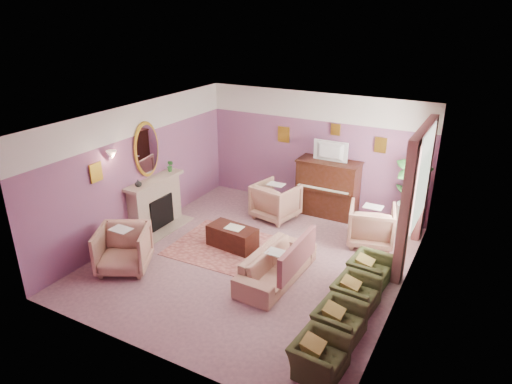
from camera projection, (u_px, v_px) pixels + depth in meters
The scene contains 48 objects.
floor at pixel (254, 259), 8.94m from camera, with size 5.50×6.00×0.01m, color gray.
ceiling at pixel (254, 118), 7.89m from camera, with size 5.50×6.00×0.01m, color white.
wall_back at pixel (314, 151), 10.86m from camera, with size 5.50×0.02×2.80m, color #704D79.
wall_front at pixel (143, 269), 5.98m from camera, with size 5.50×0.02×2.80m, color #704D79.
wall_left at pixel (140, 170), 9.64m from camera, with size 0.02×6.00×2.80m, color #704D79.
wall_right at pixel (406, 225), 7.20m from camera, with size 0.02×6.00×2.80m, color #704D79.
picture_rail_band at pixel (317, 106), 10.44m from camera, with size 5.50×0.01×0.65m, color white.
stripe_panel at pixel (418, 213), 8.38m from camera, with size 0.01×3.00×2.15m, color #A0B49A.
fireplace_surround at pixel (155, 204), 10.05m from camera, with size 0.30×1.40×1.10m, color tan.
fireplace_inset at pixel (160, 212), 10.06m from camera, with size 0.18×0.72×0.68m, color black.
fire_ember at pixel (162, 219), 10.11m from camera, with size 0.06×0.54×0.10m, color #FF4E35.
mantel_shelf at pixel (154, 181), 9.82m from camera, with size 0.40×1.55×0.07m, color tan.
hearth at pixel (164, 228), 10.16m from camera, with size 0.55×1.50×0.02m, color tan.
mirror_frame at pixel (146, 149), 9.63m from camera, with size 0.04×0.72×1.20m, color gold.
mirror_glass at pixel (147, 150), 9.61m from camera, with size 0.01×0.60×1.06m, color white.
sconce_shade at pixel (112, 155), 8.67m from camera, with size 0.20×0.20×0.16m, color #E1AE8F.
piano at pixel (328, 189), 10.66m from camera, with size 1.40×0.60×1.30m, color #34170E.
piano_keyshelf at pixel (323, 191), 10.35m from camera, with size 1.30×0.12×0.06m, color #34170E.
piano_keys at pixel (323, 189), 10.33m from camera, with size 1.20×0.08×0.02m, color beige.
piano_top at pixel (329, 162), 10.41m from camera, with size 1.45×0.65×0.04m, color #34170E.
television at pixel (329, 150), 10.26m from camera, with size 0.80×0.12×0.48m, color black.
print_back_left at pixel (284, 134), 11.06m from camera, with size 0.30×0.03×0.38m, color gold.
print_back_right at pixel (381, 145), 9.99m from camera, with size 0.26×0.03×0.34m, color gold.
print_back_mid at pixel (336, 130), 10.38m from camera, with size 0.22×0.03×0.26m, color gold.
print_left_wall at pixel (96, 172), 8.52m from camera, with size 0.03×0.28×0.36m, color gold.
window_blind at pixel (423, 177), 8.37m from camera, with size 0.03×1.40×1.80m, color silver.
curtain_left at pixel (405, 214), 7.80m from camera, with size 0.16×0.34×2.60m, color #914D51.
curtain_right at pixel (424, 181), 9.30m from camera, with size 0.16×0.34×2.60m, color #914D51.
pelmet at pixel (425, 130), 8.08m from camera, with size 0.16×2.20×0.16m, color #914D51.
mantel_plant at pixel (170, 166), 10.20m from camera, with size 0.16×0.16×0.28m, color #2F782F.
mantel_vase at pixel (138, 183), 9.37m from camera, with size 0.16×0.16×0.16m, color white.
area_rug at pixel (234, 249), 9.32m from camera, with size 2.50×1.80×0.01m, color #A65B54.
coffee_table at pixel (232, 237), 9.32m from camera, with size 1.00×0.50×0.45m, color #33150E.
table_paper at pixel (234, 228), 9.21m from camera, with size 0.35×0.28×0.01m, color beige.
sofa at pixel (277, 260), 8.16m from camera, with size 0.63×1.90×0.77m, color tan.
sofa_throw at pixel (297, 255), 7.90m from camera, with size 0.10×1.44×0.53m, color #914D51.
floral_armchair_left at pixel (276, 199), 10.54m from camera, with size 0.90×0.90×0.94m, color tan.
floral_armchair_right at pixel (371, 223), 9.37m from camera, with size 0.90×0.90×0.94m, color tan.
floral_armchair_front at pixel (123, 247), 8.44m from camera, with size 0.90×0.90×0.94m, color tan.
olive_chair_a at pixel (319, 352), 6.08m from camera, with size 0.53×0.75×0.65m, color #3E4623.
olive_chair_b at pixel (340, 318), 6.75m from camera, with size 0.53×0.75×0.65m, color #3E4623.
olive_chair_c at pixel (356, 290), 7.42m from camera, with size 0.53×0.75×0.65m, color #3E4623.
olive_chair_d at pixel (370, 266), 8.08m from camera, with size 0.53×0.75×0.65m, color #3E4623.
side_table at pixel (408, 219), 9.81m from camera, with size 0.52×0.52×0.70m, color silver.
side_plant_big at pixel (411, 197), 9.61m from camera, with size 0.30×0.30×0.34m, color #2F782F.
side_plant_small at pixel (415, 201), 9.49m from camera, with size 0.16×0.16×0.28m, color #2F782F.
palm_pot at pixel (406, 226), 9.91m from camera, with size 0.34×0.34×0.34m, color #A4482B.
palm_plant at pixel (411, 188), 9.58m from camera, with size 0.76×0.76×1.44m, color #2F782F.
Camera 1 is at (3.77, -6.82, 4.60)m, focal length 32.00 mm.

